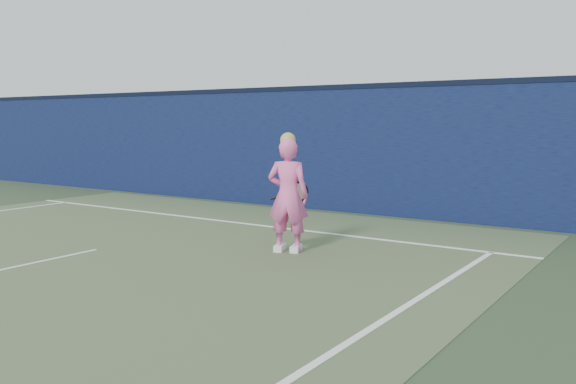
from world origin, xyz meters
The scene contains 6 objects.
ground centered at (0.00, 0.00, 0.00)m, with size 80.00×80.00×0.00m, color #2B3A24.
backstop_wall centered at (0.00, 6.50, 1.25)m, with size 24.00×0.40×2.50m, color #0D0E3B.
wall_cap centered at (0.00, 6.50, 2.55)m, with size 24.00×0.42×0.10m, color black.
player centered at (2.35, 2.49, 0.82)m, with size 0.68×0.56×1.70m.
racket centered at (2.21, 2.92, 0.80)m, with size 0.55×0.28×0.31m.
court_lines centered at (0.00, -0.33, 0.01)m, with size 11.00×12.04×0.01m.
Camera 1 is at (7.12, -4.62, 1.85)m, focal length 38.00 mm.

